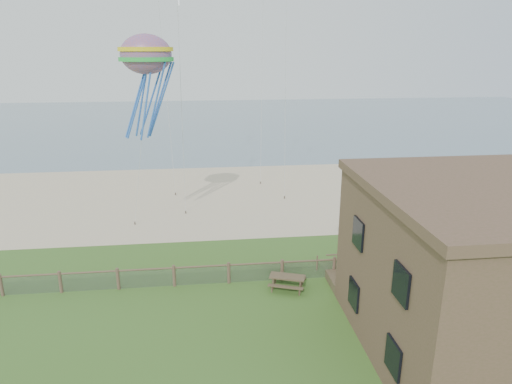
% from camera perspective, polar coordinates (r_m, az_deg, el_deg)
% --- Properties ---
extents(ground, '(160.00, 160.00, 0.00)m').
position_cam_1_polar(ground, '(20.99, -2.37, -19.14)').
color(ground, '#3D6121').
rests_on(ground, ground).
extents(sand_beach, '(72.00, 20.00, 0.02)m').
position_cam_1_polar(sand_beach, '(40.79, -4.72, -0.42)').
color(sand_beach, '#C7B08F').
rests_on(sand_beach, ground).
extents(ocean, '(160.00, 68.00, 0.02)m').
position_cam_1_polar(ocean, '(83.75, -5.84, 8.83)').
color(ocean, slate).
rests_on(ocean, ground).
extents(chainlink_fence, '(36.20, 0.20, 1.25)m').
position_cam_1_polar(chainlink_fence, '(25.78, -3.42, -10.20)').
color(chainlink_fence, brown).
rests_on(chainlink_fence, ground).
extents(motel_deck, '(15.00, 2.00, 0.50)m').
position_cam_1_polar(motel_deck, '(28.73, 23.98, -9.41)').
color(motel_deck, brown).
rests_on(motel_deck, ground).
extents(picnic_table, '(2.27, 1.99, 0.80)m').
position_cam_1_polar(picnic_table, '(25.30, 3.93, -11.16)').
color(picnic_table, brown).
rests_on(picnic_table, ground).
extents(octopus_kite, '(3.59, 2.75, 6.85)m').
position_cam_1_polar(octopus_kite, '(29.70, -13.36, 13.01)').
color(octopus_kite, '#F55926').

